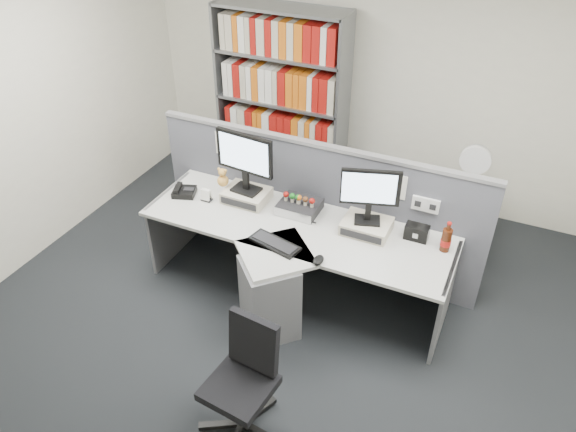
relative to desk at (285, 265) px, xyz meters
The scene contains 21 objects.
ground 0.75m from the desk, 90.00° to the right, with size 5.50×5.50×0.00m, color #232629.
room_shell 1.46m from the desk, 90.00° to the right, with size 5.04×5.54×2.72m.
partition 0.68m from the desk, 89.59° to the left, with size 3.00×0.08×1.27m.
desk is the anchor object (origin of this frame).
monitor_riser_left 0.74m from the desk, 145.30° to the left, with size 0.38×0.31×0.10m.
monitor_riser_right 0.74m from the desk, 34.83° to the left, with size 0.38×0.31×0.10m.
monitor_left 0.96m from the desk, 145.16° to the left, with size 0.54×0.19×0.54m.
monitor_right 0.93m from the desk, 34.97° to the left, with size 0.45×0.20×0.47m.
desktop_pc 0.52m from the desk, 98.10° to the left, with size 0.34×0.30×0.09m.
figurines 0.57m from the desk, 98.55° to the left, with size 0.29×0.05×0.09m.
keyboard 0.30m from the desk, 119.24° to the right, with size 0.45×0.25×0.03m.
mouse 0.47m from the desk, 22.87° to the right, with size 0.08×0.12×0.05m, color black.
desk_phone 1.17m from the desk, 168.30° to the left, with size 0.24×0.23×0.08m.
desk_calendar 0.95m from the desk, 165.06° to the left, with size 0.09×0.07×0.11m.
plush_toy 0.96m from the desk, 154.60° to the left, with size 0.10×0.10×0.18m.
speaker 1.10m from the desk, 25.82° to the left, with size 0.19×0.10×0.13m, color black.
cola_bottle 1.30m from the desk, 18.87° to the left, with size 0.08×0.08×0.26m.
shelving_unit 2.12m from the desk, 115.96° to the left, with size 1.41×0.40×2.00m.
filing_cabinet 1.85m from the desk, 49.39° to the left, with size 0.45×0.61×0.70m.
desk_fan 1.92m from the desk, 49.38° to the left, with size 0.27×0.16×0.46m.
office_chair 1.16m from the desk, 78.37° to the right, with size 0.57×0.57×0.87m.
Camera 1 is at (1.47, -2.56, 3.40)m, focal length 34.39 mm.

